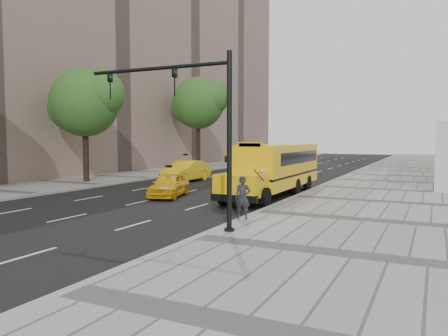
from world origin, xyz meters
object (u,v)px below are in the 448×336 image
at_px(taxi_near, 169,185).
at_px(pedestrian, 243,198).
at_px(traffic_signal, 194,119).
at_px(tree_b, 86,102).
at_px(school_bus, 277,165).
at_px(tree_c, 199,102).
at_px(taxi_far, 186,171).

height_order(taxi_near, pedestrian, pedestrian).
height_order(taxi_near, traffic_signal, traffic_signal).
xyz_separation_m(tree_b, school_bus, (14.90, -0.02, -4.31)).
bearing_deg(taxi_near, pedestrian, -52.32).
height_order(pedestrian, traffic_signal, traffic_signal).
relative_size(tree_b, pedestrian, 4.91).
xyz_separation_m(tree_c, traffic_signal, (15.58, -28.20, -3.15)).
distance_m(school_bus, traffic_signal, 11.31).
relative_size(tree_c, school_bus, 0.87).
bearing_deg(tree_b, school_bus, -0.06).
bearing_deg(traffic_signal, school_bus, 93.58).
relative_size(pedestrian, traffic_signal, 0.27).
bearing_deg(tree_b, pedestrian, -28.14).
bearing_deg(school_bus, pedestrian, -79.43).
bearing_deg(taxi_near, school_bus, 19.21).
bearing_deg(pedestrian, tree_b, 137.28).
relative_size(school_bus, taxi_near, 2.87).
relative_size(tree_c, taxi_near, 2.49).
bearing_deg(tree_c, traffic_signal, -61.08).
xyz_separation_m(tree_c, taxi_far, (5.99, -12.85, -6.43)).
distance_m(tree_b, pedestrian, 19.44).
distance_m(school_bus, pedestrian, 9.02).
bearing_deg(school_bus, tree_c, 130.95).
distance_m(pedestrian, traffic_signal, 3.90).
xyz_separation_m(school_bus, taxi_near, (-5.27, -3.62, -1.08)).
height_order(taxi_near, taxi_far, taxi_far).
relative_size(tree_c, pedestrian, 5.75).
bearing_deg(taxi_near, tree_c, 99.57).
bearing_deg(tree_b, taxi_near, -20.66).
xyz_separation_m(tree_c, taxi_near, (9.63, -20.78, -6.56)).
relative_size(tree_b, taxi_near, 2.13).
relative_size(taxi_near, taxi_far, 0.81).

